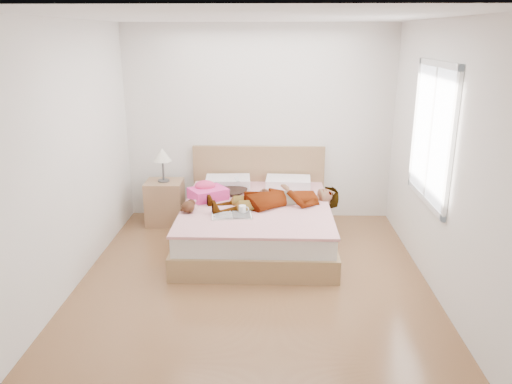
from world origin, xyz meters
TOP-DOWN VIEW (x-y plane):
  - ground at (0.00, 0.00)m, footprint 4.00×4.00m
  - woman at (0.24, 0.99)m, footprint 1.76×1.09m
  - hair at (-0.33, 1.44)m, footprint 0.49×0.56m
  - phone at (-0.26, 1.39)m, footprint 0.07×0.10m
  - room_shell at (1.77, 0.30)m, footprint 4.00×4.00m
  - bed at (0.00, 1.04)m, footprint 1.80×2.08m
  - towel at (-0.61, 1.16)m, footprint 0.54×0.51m
  - magazine at (-0.26, 0.57)m, footprint 0.49×0.35m
  - coffee_mug at (-0.15, 0.64)m, footprint 0.12×0.08m
  - plush_toy at (-0.77, 0.68)m, footprint 0.19×0.25m
  - nightstand at (-1.25, 1.62)m, footprint 0.49×0.44m

SIDE VIEW (x-z plane):
  - ground at x=0.00m, z-range 0.00..0.00m
  - bed at x=0.00m, z-range -0.22..0.78m
  - nightstand at x=-1.25m, z-range -0.18..0.86m
  - magazine at x=-0.26m, z-range 0.51..0.53m
  - hair at x=-0.33m, z-range 0.51..0.58m
  - coffee_mug at x=-0.15m, z-range 0.51..0.60m
  - plush_toy at x=-0.77m, z-range 0.51..0.64m
  - towel at x=-0.61m, z-range 0.49..0.71m
  - woman at x=0.24m, z-range 0.51..0.74m
  - phone at x=-0.26m, z-range 0.67..0.72m
  - room_shell at x=1.77m, z-range -0.50..3.50m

